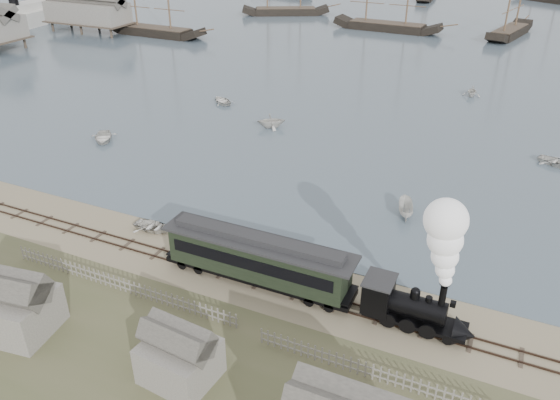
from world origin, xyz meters
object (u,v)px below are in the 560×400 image
at_px(locomotive, 434,278).
at_px(passenger_coach, 258,258).
at_px(beached_dinghy, 152,226).
at_px(steamship, 14,5).

relative_size(locomotive, passenger_coach, 0.63).
bearing_deg(locomotive, beached_dinghy, 173.31).
height_order(passenger_coach, beached_dinghy, passenger_coach).
bearing_deg(beached_dinghy, passenger_coach, -105.14).
bearing_deg(passenger_coach, locomotive, 0.00).
xyz_separation_m(locomotive, steamship, (-103.13, 61.13, 0.63)).
xyz_separation_m(passenger_coach, steamship, (-90.98, 61.13, 2.63)).
relative_size(passenger_coach, beached_dinghy, 4.26).
bearing_deg(steamship, locomotive, -128.99).
xyz_separation_m(locomotive, passenger_coach, (-12.14, 0.00, -2.00)).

